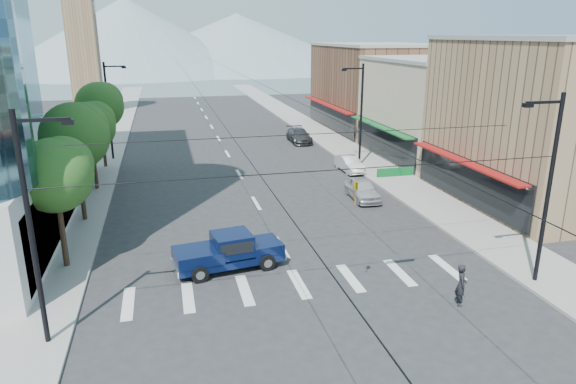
% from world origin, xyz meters
% --- Properties ---
extents(ground, '(160.00, 160.00, 0.00)m').
position_xyz_m(ground, '(0.00, 0.00, 0.00)').
color(ground, '#28282B').
rests_on(ground, ground).
extents(sidewalk_left, '(4.00, 120.00, 0.15)m').
position_xyz_m(sidewalk_left, '(-12.00, 40.00, 0.07)').
color(sidewalk_left, gray).
rests_on(sidewalk_left, ground).
extents(sidewalk_right, '(4.00, 120.00, 0.15)m').
position_xyz_m(sidewalk_right, '(12.00, 40.00, 0.07)').
color(sidewalk_right, gray).
rests_on(sidewalk_right, ground).
extents(shop_near, '(12.00, 14.00, 11.00)m').
position_xyz_m(shop_near, '(20.00, 10.00, 5.50)').
color(shop_near, '#8C6B4C').
rests_on(shop_near, ground).
extents(shop_mid, '(12.00, 14.00, 9.00)m').
position_xyz_m(shop_mid, '(20.00, 24.00, 4.50)').
color(shop_mid, tan).
rests_on(shop_mid, ground).
extents(shop_far, '(12.00, 18.00, 10.00)m').
position_xyz_m(shop_far, '(20.00, 40.00, 5.00)').
color(shop_far, brown).
rests_on(shop_far, ground).
extents(clock_tower, '(4.80, 4.80, 20.40)m').
position_xyz_m(clock_tower, '(-16.50, 62.00, 10.64)').
color(clock_tower, '#8C6B4C').
rests_on(clock_tower, ground).
extents(mountain_left, '(80.00, 80.00, 22.00)m').
position_xyz_m(mountain_left, '(-15.00, 150.00, 11.00)').
color(mountain_left, gray).
rests_on(mountain_left, ground).
extents(mountain_right, '(90.00, 90.00, 18.00)m').
position_xyz_m(mountain_right, '(20.00, 160.00, 9.00)').
color(mountain_right, gray).
rests_on(mountain_right, ground).
extents(tree_near, '(3.65, 3.64, 6.71)m').
position_xyz_m(tree_near, '(-11.07, 6.10, 4.99)').
color(tree_near, black).
rests_on(tree_near, ground).
extents(tree_midnear, '(4.09, 4.09, 7.52)m').
position_xyz_m(tree_midnear, '(-11.07, 13.10, 5.59)').
color(tree_midnear, black).
rests_on(tree_midnear, ground).
extents(tree_midfar, '(3.65, 3.64, 6.71)m').
position_xyz_m(tree_midfar, '(-11.07, 20.10, 4.99)').
color(tree_midfar, black).
rests_on(tree_midfar, ground).
extents(tree_far, '(4.09, 4.09, 7.52)m').
position_xyz_m(tree_far, '(-11.07, 27.10, 5.59)').
color(tree_far, black).
rests_on(tree_far, ground).
extents(signal_rig, '(21.80, 0.20, 9.00)m').
position_xyz_m(signal_rig, '(0.19, -1.00, 4.64)').
color(signal_rig, black).
rests_on(signal_rig, ground).
extents(lamp_pole_nw, '(2.00, 0.25, 9.00)m').
position_xyz_m(lamp_pole_nw, '(-10.67, 30.00, 4.94)').
color(lamp_pole_nw, black).
rests_on(lamp_pole_nw, ground).
extents(lamp_pole_ne, '(2.00, 0.25, 9.00)m').
position_xyz_m(lamp_pole_ne, '(10.67, 22.00, 4.94)').
color(lamp_pole_ne, black).
rests_on(lamp_pole_ne, ground).
extents(pickup_truck, '(5.74, 2.80, 1.86)m').
position_xyz_m(pickup_truck, '(-3.23, 4.00, 0.97)').
color(pickup_truck, '#071237').
rests_on(pickup_truck, ground).
extents(pedestrian, '(0.70, 0.82, 1.91)m').
position_xyz_m(pedestrian, '(6.17, -2.00, 0.95)').
color(pedestrian, black).
rests_on(pedestrian, ground).
extents(parked_car_near, '(2.00, 4.44, 1.48)m').
position_xyz_m(parked_car_near, '(7.60, 13.17, 0.74)').
color(parked_car_near, silver).
rests_on(parked_car_near, ground).
extents(parked_car_mid, '(1.54, 4.08, 1.33)m').
position_xyz_m(parked_car_mid, '(9.40, 20.70, 0.66)').
color(parked_car_mid, silver).
rests_on(parked_car_mid, ground).
extents(parked_car_far, '(2.19, 5.18, 1.49)m').
position_xyz_m(parked_car_far, '(8.38, 33.85, 0.75)').
color(parked_car_far, '#343436').
rests_on(parked_car_far, ground).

